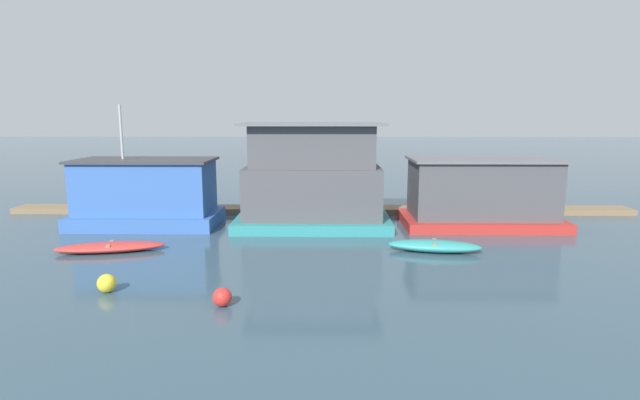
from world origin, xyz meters
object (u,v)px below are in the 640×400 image
houseboat_red (481,194)px  mooring_post_far_right (376,201)px  buoy_red (222,297)px  houseboat_blue (146,194)px  mooring_post_far_left (101,198)px  buoy_yellow (107,283)px  dinghy_red (110,247)px  dinghy_teal (434,246)px  houseboat_teal (313,181)px

houseboat_red → mooring_post_far_right: (-4.84, 2.20, -0.76)m
houseboat_red → buoy_red: houseboat_red is taller
houseboat_blue → mooring_post_far_left: bearing=143.7°
houseboat_blue → mooring_post_far_right: size_ratio=4.24×
buoy_yellow → buoy_red: 3.89m
mooring_post_far_right → buoy_yellow: size_ratio=2.85×
dinghy_red → mooring_post_far_right: size_ratio=2.65×
dinghy_red → mooring_post_far_left: mooring_post_far_left is taller
mooring_post_far_right → buoy_yellow: mooring_post_far_right is taller
dinghy_red → buoy_red: buoy_red is taller
dinghy_teal → mooring_post_far_right: (-1.65, 6.96, 0.58)m
dinghy_red → mooring_post_far_right: bearing=32.8°
houseboat_blue → houseboat_teal: houseboat_blue is taller
mooring_post_far_left → buoy_red: mooring_post_far_left is taller
buoy_yellow → houseboat_teal: bearing=56.8°
buoy_yellow → buoy_red: bearing=-15.9°
dinghy_red → houseboat_teal: bearing=30.4°
buoy_yellow → buoy_red: (3.74, -1.07, -0.01)m
mooring_post_far_right → buoy_yellow: 14.93m
houseboat_teal → buoy_red: houseboat_teal is taller
houseboat_teal → mooring_post_far_right: bearing=38.0°
houseboat_red → dinghy_teal: (-3.19, -4.77, -1.34)m
dinghy_teal → houseboat_teal: bearing=138.2°
houseboat_blue → mooring_post_far_left: size_ratio=3.73×
houseboat_red → buoy_yellow: 17.05m
houseboat_teal → dinghy_teal: bearing=-41.8°
houseboat_red → dinghy_teal: bearing=-123.8°
buoy_yellow → houseboat_red: bearing=34.0°
houseboat_blue → buoy_yellow: bearing=-77.5°
houseboat_blue → dinghy_teal: 13.77m
houseboat_red → mooring_post_far_left: 19.67m
houseboat_teal → mooring_post_far_left: (-11.41, 2.56, -1.29)m
buoy_red → dinghy_teal: bearing=39.0°
houseboat_teal → mooring_post_far_right: (3.28, 2.56, -1.40)m
mooring_post_far_right → buoy_red: bearing=-113.4°
dinghy_teal → mooring_post_far_left: 17.78m
buoy_red → buoy_yellow: bearing=164.1°
houseboat_blue → houseboat_teal: size_ratio=0.93×
mooring_post_far_right → dinghy_teal: bearing=-76.7°
houseboat_blue → buoy_yellow: houseboat_blue is taller
houseboat_red → buoy_yellow: bearing=-146.0°
dinghy_red → buoy_yellow: 4.90m
houseboat_teal → mooring_post_far_left: houseboat_teal is taller
dinghy_teal → buoy_red: size_ratio=6.98×
mooring_post_far_right → houseboat_teal: bearing=-142.0°
dinghy_teal → houseboat_blue: bearing=160.9°
houseboat_teal → houseboat_red: size_ratio=0.99×
houseboat_blue → buoy_red: bearing=-60.6°
houseboat_blue → dinghy_teal: houseboat_blue is taller
houseboat_teal → houseboat_blue: bearing=179.4°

